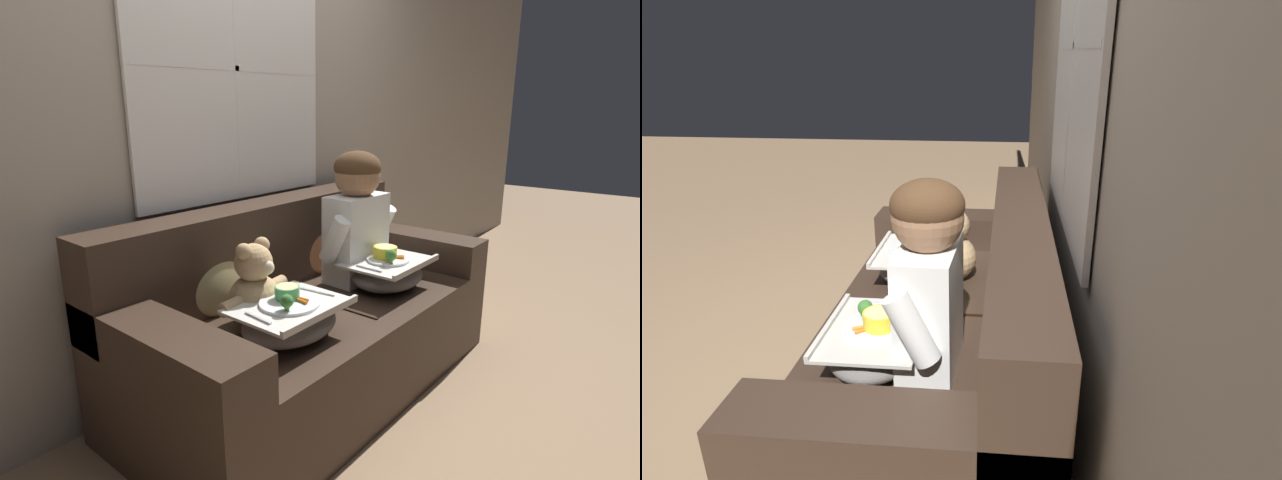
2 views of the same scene
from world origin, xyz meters
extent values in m
plane|color=#8E7051|center=(0.00, 0.00, 0.00)|extent=(14.00, 14.00, 0.00)
cube|color=#A89E8E|center=(0.00, 0.55, 1.30)|extent=(8.00, 0.05, 2.60)
cube|color=white|center=(0.00, 0.51, 1.52)|extent=(1.18, 0.02, 1.26)
cube|color=black|center=(0.00, 0.51, 1.52)|extent=(1.13, 0.01, 1.21)
cube|color=white|center=(0.00, 0.50, 1.52)|extent=(0.02, 0.02, 1.21)
cube|color=white|center=(0.00, 0.50, 1.52)|extent=(1.13, 0.02, 0.02)
cube|color=#38281E|center=(0.00, 0.00, 0.22)|extent=(1.91, 0.91, 0.45)
cube|color=#38281E|center=(0.00, 0.34, 0.67)|extent=(1.91, 0.22, 0.44)
cube|color=#38281E|center=(-0.84, 0.00, 0.54)|extent=(0.22, 0.91, 0.18)
cube|color=#38281E|center=(0.84, 0.00, 0.54)|extent=(0.22, 0.91, 0.18)
cube|color=black|center=(0.00, -0.02, 0.45)|extent=(0.01, 0.65, 0.01)
ellipsoid|color=#B2754C|center=(0.37, 0.27, 0.62)|extent=(0.36, 0.17, 0.37)
ellipsoid|color=tan|center=(-0.37, 0.27, 0.62)|extent=(0.37, 0.18, 0.39)
cube|color=white|center=(0.37, 0.03, 0.68)|extent=(0.34, 0.20, 0.46)
sphere|color=#936B4C|center=(0.37, 0.03, 1.01)|extent=(0.24, 0.24, 0.24)
ellipsoid|color=#4C331E|center=(0.37, 0.03, 1.05)|extent=(0.24, 0.24, 0.17)
cylinder|color=white|center=(0.17, 0.02, 0.71)|extent=(0.09, 0.18, 0.25)
cylinder|color=white|center=(0.56, 0.01, 0.71)|extent=(0.09, 0.18, 0.25)
sphere|color=tan|center=(-0.37, 0.03, 0.56)|extent=(0.22, 0.22, 0.22)
sphere|color=tan|center=(-0.37, 0.03, 0.72)|extent=(0.16, 0.16, 0.16)
sphere|color=tan|center=(-0.42, 0.03, 0.79)|extent=(0.07, 0.07, 0.07)
sphere|color=tan|center=(-0.31, 0.04, 0.79)|extent=(0.07, 0.07, 0.07)
sphere|color=beige|center=(-0.36, -0.04, 0.72)|extent=(0.06, 0.06, 0.06)
sphere|color=black|center=(-0.36, -0.05, 0.72)|extent=(0.02, 0.02, 0.02)
cylinder|color=tan|center=(-0.51, 0.02, 0.58)|extent=(0.12, 0.07, 0.06)
cylinder|color=tan|center=(-0.22, 0.05, 0.58)|extent=(0.12, 0.07, 0.06)
cylinder|color=tan|center=(-0.40, -0.08, 0.48)|extent=(0.07, 0.11, 0.06)
cylinder|color=tan|center=(-0.30, -0.07, 0.48)|extent=(0.07, 0.11, 0.06)
ellipsoid|color=slate|center=(0.37, -0.16, 0.51)|extent=(0.42, 0.33, 0.13)
cube|color=beige|center=(0.37, -0.16, 0.58)|extent=(0.44, 0.34, 0.01)
cube|color=beige|center=(0.37, -0.33, 0.60)|extent=(0.44, 0.02, 0.02)
cylinder|color=silver|center=(0.37, -0.16, 0.60)|extent=(0.21, 0.21, 0.01)
cylinder|color=yellow|center=(0.38, -0.14, 0.63)|extent=(0.12, 0.12, 0.06)
cylinder|color=#E5D189|center=(0.38, -0.14, 0.66)|extent=(0.11, 0.11, 0.01)
sphere|color=#38702D|center=(0.32, -0.21, 0.64)|extent=(0.05, 0.05, 0.05)
cylinder|color=#7A9E56|center=(0.32, -0.21, 0.61)|extent=(0.02, 0.02, 0.02)
cylinder|color=orange|center=(0.40, -0.20, 0.61)|extent=(0.03, 0.06, 0.01)
cylinder|color=orange|center=(0.42, -0.19, 0.61)|extent=(0.05, 0.05, 0.01)
cube|color=silver|center=(0.20, -0.16, 0.59)|extent=(0.02, 0.14, 0.01)
ellipsoid|color=slate|center=(-0.37, -0.16, 0.51)|extent=(0.42, 0.33, 0.13)
cube|color=beige|center=(-0.37, -0.16, 0.58)|extent=(0.44, 0.35, 0.01)
cube|color=beige|center=(-0.37, -0.33, 0.60)|extent=(0.44, 0.02, 0.02)
cylinder|color=silver|center=(-0.37, -0.16, 0.60)|extent=(0.24, 0.24, 0.01)
cylinder|color=#4CAD60|center=(-0.35, -0.13, 0.63)|extent=(0.10, 0.10, 0.05)
cylinder|color=#E5D189|center=(-0.35, -0.13, 0.65)|extent=(0.09, 0.09, 0.01)
sphere|color=#38702D|center=(-0.43, -0.21, 0.64)|extent=(0.05, 0.05, 0.05)
cylinder|color=#7A9E56|center=(-0.43, -0.21, 0.61)|extent=(0.02, 0.02, 0.02)
cylinder|color=orange|center=(-0.34, -0.20, 0.61)|extent=(0.02, 0.07, 0.01)
cylinder|color=orange|center=(-0.32, -0.19, 0.61)|extent=(0.02, 0.06, 0.01)
cube|color=silver|center=(-0.54, -0.16, 0.59)|extent=(0.03, 0.14, 0.01)
cube|color=silver|center=(-0.19, -0.16, 0.59)|extent=(0.03, 0.17, 0.01)
camera|label=1|loc=(-1.71, -1.41, 1.36)|focal=28.00mm
camera|label=2|loc=(1.86, 0.28, 1.50)|focal=28.00mm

